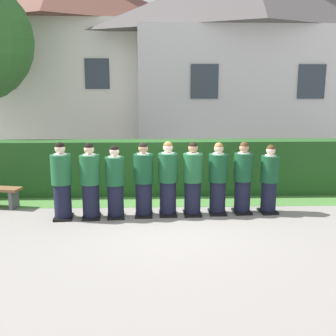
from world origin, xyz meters
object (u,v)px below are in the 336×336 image
Objects in this scene: student_front_row_2 at (115,184)px; student_front_row_3 at (144,181)px; student_front_row_5 at (193,181)px; student_front_row_7 at (243,179)px; student_front_row_1 at (90,183)px; student_front_row_0 at (62,183)px; student_front_row_8 at (269,181)px; student_front_row_6 at (218,180)px; student_front_row_4 at (168,180)px.

student_front_row_3 reaches higher than student_front_row_2.
student_front_row_5 reaches higher than student_front_row_3.
student_front_row_5 is at bearing -174.40° from student_front_row_7.
student_front_row_0 is at bearing -177.54° from student_front_row_1.
student_front_row_8 is at bearing 3.81° from student_front_row_2.
student_front_row_5 reaches higher than student_front_row_7.
student_front_row_8 is at bearing 3.52° from student_front_row_5.
student_front_row_8 is at bearing 1.74° from student_front_row_6.
student_front_row_6 is 1.04× the size of student_front_row_8.
student_front_row_4 is at bearing -176.36° from student_front_row_7.
student_front_row_0 is 1.03× the size of student_front_row_7.
student_front_row_2 is 3.37m from student_front_row_8.
student_front_row_0 reaches higher than student_front_row_7.
student_front_row_6 is 0.56m from student_front_row_7.
student_front_row_7 is (1.65, 0.10, -0.01)m from student_front_row_4.
student_front_row_1 reaches higher than student_front_row_3.
student_front_row_0 is 3.33m from student_front_row_6.
student_front_row_2 is 2.78m from student_front_row_7.
student_front_row_6 is at bearing 7.14° from student_front_row_5.
student_front_row_8 is (1.14, 0.03, -0.03)m from student_front_row_6.
student_front_row_4 is 2.24m from student_front_row_8.
student_front_row_1 is at bearing -176.20° from student_front_row_8.
student_front_row_3 is 1.62m from student_front_row_6.
student_front_row_0 is at bearing -175.76° from student_front_row_7.
student_front_row_7 reaches higher than student_front_row_2.
student_front_row_0 is 1.02× the size of student_front_row_3.
student_front_row_7 is (3.88, 0.29, -0.02)m from student_front_row_0.
student_front_row_1 is at bearing -176.25° from student_front_row_2.
student_front_row_3 is at bearing 4.92° from student_front_row_0.
student_front_row_1 is at bearing 2.46° from student_front_row_0.
student_front_row_4 is at bearing 6.28° from student_front_row_2.
student_front_row_3 is (0.60, 0.09, 0.03)m from student_front_row_2.
student_front_row_0 reaches higher than student_front_row_2.
student_front_row_5 is 1.01× the size of student_front_row_7.
student_front_row_6 is (1.62, 0.10, -0.01)m from student_front_row_3.
student_front_row_7 is (1.12, 0.11, -0.01)m from student_front_row_5.
student_front_row_2 is (1.11, 0.06, -0.04)m from student_front_row_0.
student_front_row_3 reaches higher than student_front_row_8.
student_front_row_7 is at bearing 179.54° from student_front_row_8.
student_front_row_5 is (0.53, -0.00, -0.00)m from student_front_row_4.
student_front_row_4 is at bearing 5.48° from student_front_row_1.
student_front_row_8 is (1.70, 0.10, -0.04)m from student_front_row_5.
student_front_row_6 is (3.32, 0.25, -0.03)m from student_front_row_0.
student_front_row_5 is 1.12m from student_front_row_7.
student_front_row_3 is 1.06× the size of student_front_row_8.
student_front_row_3 is 1.02× the size of student_front_row_6.
student_front_row_3 is 1.01× the size of student_front_row_7.
student_front_row_8 is at bearing 3.62° from student_front_row_0.
student_front_row_0 is 2.24m from student_front_row_4.
student_front_row_0 is 0.59m from student_front_row_1.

